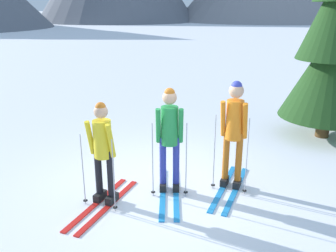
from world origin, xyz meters
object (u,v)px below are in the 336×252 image
at_px(skier_in_yellow, 103,151).
at_px(skier_in_green, 170,136).
at_px(pine_tree_near, 336,35).
at_px(skier_in_orange, 234,130).

height_order(skier_in_yellow, skier_in_green, skier_in_green).
height_order(skier_in_green, pine_tree_near, pine_tree_near).
bearing_deg(skier_in_yellow, pine_tree_near, 27.28).
height_order(skier_in_yellow, skier_in_orange, skier_in_orange).
bearing_deg(pine_tree_near, skier_in_yellow, -152.72).
height_order(skier_in_orange, pine_tree_near, pine_tree_near).
bearing_deg(skier_in_orange, skier_in_green, -178.48).
xyz_separation_m(skier_in_green, skier_in_orange, (1.07, 0.03, 0.06)).
xyz_separation_m(skier_in_yellow, skier_in_green, (1.06, 0.28, 0.09)).
bearing_deg(skier_in_orange, skier_in_yellow, -171.79).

